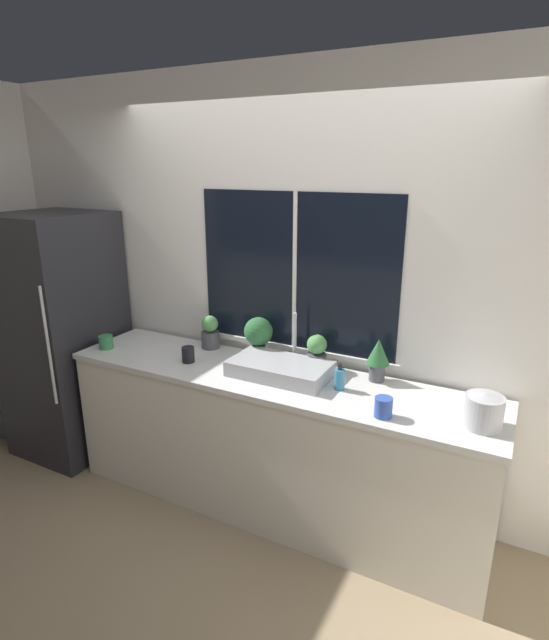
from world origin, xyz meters
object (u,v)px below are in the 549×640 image
object	(u,v)px
soap_bottle	(340,379)
mug_blue	(383,407)
refrigerator	(64,336)
mug_green	(106,342)
potted_plant_center_left	(258,333)
kettle	(484,410)
potted_plant_far_right	(378,357)
potted_plant_center_right	(317,352)
potted_plant_far_left	(210,333)
mug_black	(188,355)
sink	(280,368)

from	to	relation	value
soap_bottle	mug_blue	world-z (taller)	soap_bottle
refrigerator	mug_green	xyz separation A→B (m)	(0.51, -0.07, 0.06)
potted_plant_center_left	kettle	distance (m)	1.42
refrigerator	soap_bottle	bearing A→B (deg)	1.45
kettle	potted_plant_far_right	bearing A→B (deg)	154.41
potted_plant_center_right	potted_plant_far_right	world-z (taller)	potted_plant_far_right
potted_plant_far_right	mug_blue	world-z (taller)	potted_plant_far_right
soap_bottle	kettle	distance (m)	0.76
potted_plant_center_right	kettle	size ratio (longest dim) A/B	1.20
potted_plant_center_left	soap_bottle	xyz separation A→B (m)	(0.64, -0.21, -0.10)
mug_green	mug_blue	bearing A→B (deg)	-2.03
potted_plant_far_left	mug_black	distance (m)	0.29
potted_plant_far_left	soap_bottle	bearing A→B (deg)	-11.84
mug_black	mug_blue	size ratio (longest dim) A/B	0.98
potted_plant_center_left	kettle	bearing A→B (deg)	-11.73
potted_plant_far_left	mug_blue	size ratio (longest dim) A/B	2.23
potted_plant_center_right	mug_black	bearing A→B (deg)	-159.93
potted_plant_center_right	mug_green	distance (m)	1.45
sink	mug_blue	xyz separation A→B (m)	(0.68, -0.21, 0.00)
sink	kettle	size ratio (longest dim) A/B	3.22
refrigerator	potted_plant_far_left	size ratio (longest dim) A/B	7.89
mug_green	kettle	world-z (taller)	kettle
mug_blue	potted_plant_center_right	bearing A→B (deg)	142.53
refrigerator	potted_plant_far_right	distance (m)	2.33
mug_black	mug_blue	xyz separation A→B (m)	(1.30, -0.13, 0.00)
refrigerator	potted_plant_center_right	distance (m)	1.95
mug_black	potted_plant_far_right	bearing A→B (deg)	13.70
mug_green	kettle	size ratio (longest dim) A/B	0.51
potted_plant_far_left	potted_plant_far_right	world-z (taller)	potted_plant_far_right
potted_plant_far_right	mug_black	distance (m)	1.18
mug_blue	potted_plant_center_left	bearing A→B (deg)	156.50
sink	potted_plant_center_right	bearing A→B (deg)	52.93
potted_plant_center_right	mug_black	distance (m)	0.82
potted_plant_far_right	soap_bottle	size ratio (longest dim) A/B	1.67
mug_black	kettle	distance (m)	1.75
potted_plant_far_left	soap_bottle	distance (m)	1.04
potted_plant_far_left	kettle	distance (m)	1.79
kettle	potted_plant_center_right	bearing A→B (deg)	163.63
refrigerator	mug_blue	size ratio (longest dim) A/B	17.56
potted_plant_center_left	mug_black	size ratio (longest dim) A/B	2.69
refrigerator	mug_black	distance (m)	1.16
potted_plant_center_right	sink	bearing A→B (deg)	-127.07
potted_plant_far_left	potted_plant_far_right	bearing A→B (deg)	0.00
sink	potted_plant_far_right	bearing A→B (deg)	20.38
potted_plant_far_right	soap_bottle	distance (m)	0.27
potted_plant_center_right	mug_green	bearing A→B (deg)	-166.40
potted_plant_center_left	soap_bottle	distance (m)	0.68
potted_plant_far_left	mug_blue	world-z (taller)	potted_plant_far_left
potted_plant_far_right	mug_green	world-z (taller)	potted_plant_far_right
potted_plant_center_left	potted_plant_center_right	world-z (taller)	potted_plant_center_left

